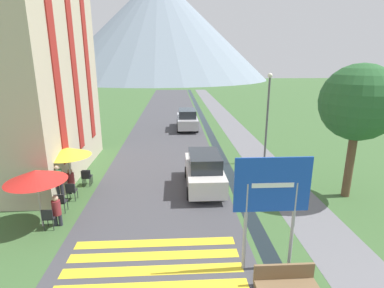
{
  "coord_description": "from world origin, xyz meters",
  "views": [
    {
      "loc": [
        -1.76,
        -4.11,
        6.09
      ],
      "look_at": [
        -0.96,
        10.0,
        2.11
      ],
      "focal_mm": 28.0,
      "sensor_mm": 36.0,
      "label": 1
    }
  ],
  "objects_px": {
    "hotel_building": "(22,56)",
    "cafe_chair_nearest": "(49,217)",
    "cafe_umbrella_middle_yellow": "(67,152)",
    "tree_by_path": "(359,103)",
    "cafe_chair_near_right": "(60,201)",
    "person_standing_terrace": "(59,181)",
    "person_seated_near": "(57,209)",
    "person_seated_far": "(71,180)",
    "cafe_umbrella_front_red": "(36,176)",
    "cafe_chair_middle": "(71,190)",
    "streetlamp": "(268,112)",
    "parked_car_near": "(204,170)",
    "cafe_chair_far_right": "(87,176)",
    "cafe_chair_far_left": "(86,177)",
    "road_sign": "(272,195)",
    "parked_car_far": "(187,119)"
  },
  "relations": [
    {
      "from": "hotel_building",
      "to": "cafe_chair_nearest",
      "type": "bearing_deg",
      "value": -63.91
    },
    {
      "from": "cafe_umbrella_middle_yellow",
      "to": "tree_by_path",
      "type": "distance_m",
      "value": 12.97
    },
    {
      "from": "cafe_chair_near_right",
      "to": "person_standing_terrace",
      "type": "height_order",
      "value": "person_standing_terrace"
    },
    {
      "from": "hotel_building",
      "to": "person_standing_terrace",
      "type": "height_order",
      "value": "hotel_building"
    },
    {
      "from": "cafe_umbrella_middle_yellow",
      "to": "person_seated_near",
      "type": "distance_m",
      "value": 3.17
    },
    {
      "from": "hotel_building",
      "to": "person_seated_far",
      "type": "xyz_separation_m",
      "value": [
        2.7,
        -2.77,
        -5.59
      ]
    },
    {
      "from": "cafe_umbrella_front_red",
      "to": "person_seated_near",
      "type": "bearing_deg",
      "value": -0.7
    },
    {
      "from": "person_standing_terrace",
      "to": "person_seated_near",
      "type": "bearing_deg",
      "value": -73.63
    },
    {
      "from": "tree_by_path",
      "to": "cafe_umbrella_front_red",
      "type": "bearing_deg",
      "value": -171.62
    },
    {
      "from": "cafe_chair_middle",
      "to": "cafe_chair_nearest",
      "type": "relative_size",
      "value": 1.0
    },
    {
      "from": "person_standing_terrace",
      "to": "person_seated_far",
      "type": "height_order",
      "value": "person_standing_terrace"
    },
    {
      "from": "person_seated_near",
      "to": "streetlamp",
      "type": "xyz_separation_m",
      "value": [
        9.92,
        6.68,
        2.49
      ]
    },
    {
      "from": "parked_car_near",
      "to": "person_standing_terrace",
      "type": "bearing_deg",
      "value": -168.2
    },
    {
      "from": "hotel_building",
      "to": "cafe_chair_middle",
      "type": "xyz_separation_m",
      "value": [
        2.96,
        -3.57,
        -5.74
      ]
    },
    {
      "from": "parked_car_near",
      "to": "tree_by_path",
      "type": "relative_size",
      "value": 0.71
    },
    {
      "from": "hotel_building",
      "to": "parked_car_near",
      "type": "height_order",
      "value": "hotel_building"
    },
    {
      "from": "cafe_chair_far_right",
      "to": "person_seated_far",
      "type": "height_order",
      "value": "person_seated_far"
    },
    {
      "from": "cafe_chair_far_left",
      "to": "tree_by_path",
      "type": "xyz_separation_m",
      "value": [
        12.31,
        -1.78,
        3.8
      ]
    },
    {
      "from": "cafe_chair_middle",
      "to": "cafe_umbrella_middle_yellow",
      "type": "height_order",
      "value": "cafe_umbrella_middle_yellow"
    },
    {
      "from": "cafe_chair_far_right",
      "to": "tree_by_path",
      "type": "relative_size",
      "value": 0.14
    },
    {
      "from": "road_sign",
      "to": "parked_car_far",
      "type": "xyz_separation_m",
      "value": [
        -1.63,
        19.09,
        -1.49
      ]
    },
    {
      "from": "cafe_chair_nearest",
      "to": "cafe_umbrella_middle_yellow",
      "type": "xyz_separation_m",
      "value": [
        -0.18,
        3.08,
        1.56
      ]
    },
    {
      "from": "parked_car_far",
      "to": "person_seated_near",
      "type": "distance_m",
      "value": 17.21
    },
    {
      "from": "hotel_building",
      "to": "person_seated_near",
      "type": "xyz_separation_m",
      "value": [
        3.12,
        -5.69,
        -5.57
      ]
    },
    {
      "from": "tree_by_path",
      "to": "cafe_chair_nearest",
      "type": "bearing_deg",
      "value": -170.18
    },
    {
      "from": "cafe_chair_middle",
      "to": "tree_by_path",
      "type": "height_order",
      "value": "tree_by_path"
    },
    {
      "from": "cafe_umbrella_front_red",
      "to": "person_seated_near",
      "type": "distance_m",
      "value": 1.48
    },
    {
      "from": "hotel_building",
      "to": "parked_car_far",
      "type": "bearing_deg",
      "value": 50.58
    },
    {
      "from": "parked_car_far",
      "to": "person_standing_terrace",
      "type": "distance_m",
      "value": 15.68
    },
    {
      "from": "parked_car_near",
      "to": "streetlamp",
      "type": "relative_size",
      "value": 0.79
    },
    {
      "from": "cafe_chair_near_right",
      "to": "tree_by_path",
      "type": "distance_m",
      "value": 13.18
    },
    {
      "from": "cafe_umbrella_middle_yellow",
      "to": "person_seated_near",
      "type": "bearing_deg",
      "value": -82.02
    },
    {
      "from": "cafe_chair_near_right",
      "to": "cafe_chair_nearest",
      "type": "relative_size",
      "value": 1.0
    },
    {
      "from": "person_standing_terrace",
      "to": "person_seated_far",
      "type": "bearing_deg",
      "value": 84.0
    },
    {
      "from": "hotel_building",
      "to": "cafe_umbrella_middle_yellow",
      "type": "bearing_deg",
      "value": -46.46
    },
    {
      "from": "person_seated_far",
      "to": "tree_by_path",
      "type": "relative_size",
      "value": 0.2
    },
    {
      "from": "hotel_building",
      "to": "parked_car_near",
      "type": "distance_m",
      "value": 10.76
    },
    {
      "from": "parked_car_far",
      "to": "person_seated_near",
      "type": "height_order",
      "value": "parked_car_far"
    },
    {
      "from": "road_sign",
      "to": "cafe_chair_nearest",
      "type": "distance_m",
      "value": 8.07
    },
    {
      "from": "hotel_building",
      "to": "person_standing_terrace",
      "type": "bearing_deg",
      "value": -56.13
    },
    {
      "from": "cafe_umbrella_front_red",
      "to": "tree_by_path",
      "type": "xyz_separation_m",
      "value": [
        12.93,
        1.91,
        2.27
      ]
    },
    {
      "from": "hotel_building",
      "to": "cafe_chair_nearest",
      "type": "relative_size",
      "value": 13.68
    },
    {
      "from": "cafe_umbrella_front_red",
      "to": "parked_car_far",
      "type": "bearing_deg",
      "value": 69.25
    },
    {
      "from": "parked_car_far",
      "to": "cafe_umbrella_middle_yellow",
      "type": "relative_size",
      "value": 2.01
    },
    {
      "from": "parked_car_near",
      "to": "cafe_chair_far_left",
      "type": "relative_size",
      "value": 5.02
    },
    {
      "from": "cafe_chair_near_right",
      "to": "streetlamp",
      "type": "distance_m",
      "value": 11.94
    },
    {
      "from": "cafe_chair_middle",
      "to": "person_seated_far",
      "type": "distance_m",
      "value": 0.86
    },
    {
      "from": "cafe_chair_far_right",
      "to": "parked_car_near",
      "type": "bearing_deg",
      "value": 8.04
    },
    {
      "from": "hotel_building",
      "to": "tree_by_path",
      "type": "height_order",
      "value": "hotel_building"
    },
    {
      "from": "cafe_umbrella_front_red",
      "to": "person_standing_terrace",
      "type": "distance_m",
      "value": 2.08
    }
  ]
}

